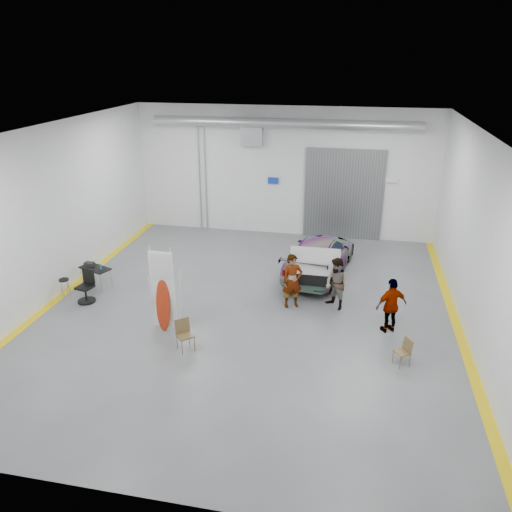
% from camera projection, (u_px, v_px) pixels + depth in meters
% --- Properties ---
extents(ground, '(16.00, 16.00, 0.00)m').
position_uv_depth(ground, '(248.00, 310.00, 17.07)').
color(ground, '#5B5D62').
rests_on(ground, ground).
extents(room_shell, '(14.02, 16.18, 6.01)m').
position_uv_depth(room_shell, '(267.00, 178.00, 17.49)').
color(room_shell, silver).
rests_on(room_shell, ground).
extents(sedan_car, '(2.88, 5.40, 1.49)m').
position_uv_depth(sedan_car, '(319.00, 255.00, 19.70)').
color(sedan_car, white).
rests_on(sedan_car, ground).
extents(person_a, '(0.83, 0.71, 1.92)m').
position_uv_depth(person_a, '(292.00, 281.00, 16.97)').
color(person_a, '#866549').
rests_on(person_a, ground).
extents(person_b, '(1.11, 1.11, 1.82)m').
position_uv_depth(person_b, '(337.00, 284.00, 16.89)').
color(person_b, slate).
rests_on(person_b, ground).
extents(person_c, '(1.13, 0.89, 1.81)m').
position_uv_depth(person_c, '(391.00, 305.00, 15.45)').
color(person_c, brown).
rests_on(person_c, ground).
extents(surfboard_display, '(0.80, 0.23, 2.83)m').
position_uv_depth(surfboard_display, '(163.00, 297.00, 15.44)').
color(surfboard_display, white).
rests_on(surfboard_display, ground).
extents(folding_chair_near, '(0.63, 0.70, 0.95)m').
position_uv_depth(folding_chair_near, '(186.00, 341.00, 14.69)').
color(folding_chair_near, brown).
rests_on(folding_chair_near, ground).
extents(folding_chair_far, '(0.51, 0.61, 0.79)m').
position_uv_depth(folding_chair_far, '(401.00, 357.00, 14.01)').
color(folding_chair_far, brown).
rests_on(folding_chair_far, ground).
extents(shop_stool, '(0.37, 0.37, 0.72)m').
position_uv_depth(shop_stool, '(65.00, 288.00, 17.83)').
color(shop_stool, black).
rests_on(shop_stool, ground).
extents(work_table, '(1.33, 0.99, 0.97)m').
position_uv_depth(work_table, '(94.00, 268.00, 18.56)').
color(work_table, '#9B9EA4').
rests_on(work_table, ground).
extents(office_chair, '(0.62, 0.64, 1.16)m').
position_uv_depth(office_chair, '(86.00, 288.00, 17.50)').
color(office_chair, black).
rests_on(office_chair, ground).
extents(trunk_lid, '(1.74, 1.05, 0.04)m').
position_uv_depth(trunk_lid, '(315.00, 260.00, 17.31)').
color(trunk_lid, silver).
rests_on(trunk_lid, sedan_car).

